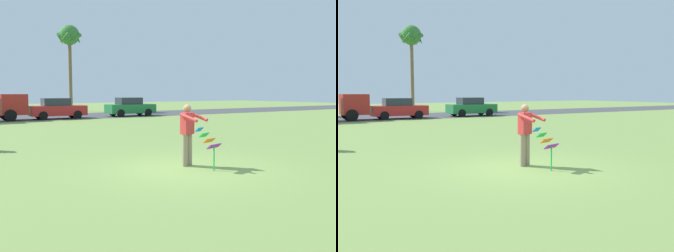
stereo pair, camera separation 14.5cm
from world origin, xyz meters
TOP-DOWN VIEW (x-y plane):
  - ground_plane at (0.00, 0.00)m, footprint 120.00×120.00m
  - road_strip at (0.00, 23.25)m, footprint 120.00×8.00m
  - person_kite_flyer at (0.27, 0.24)m, footprint 0.65×0.73m
  - kite_held at (0.44, -0.48)m, footprint 0.53×0.71m
  - parked_car_red at (2.61, 20.85)m, footprint 4.25×1.94m
  - parked_car_green at (8.91, 20.85)m, footprint 4.21×1.86m
  - palm_tree_centre_far at (7.10, 31.28)m, footprint 2.58×2.71m

SIDE VIEW (x-z plane):
  - ground_plane at x=0.00m, z-range 0.00..0.00m
  - road_strip at x=0.00m, z-range 0.00..0.01m
  - kite_held at x=0.44m, z-range 0.19..1.31m
  - parked_car_red at x=2.61m, z-range -0.03..1.57m
  - parked_car_green at x=8.91m, z-range -0.03..1.57m
  - person_kite_flyer at x=0.27m, z-range 0.09..1.82m
  - palm_tree_centre_far at x=7.10m, z-range 3.10..12.24m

